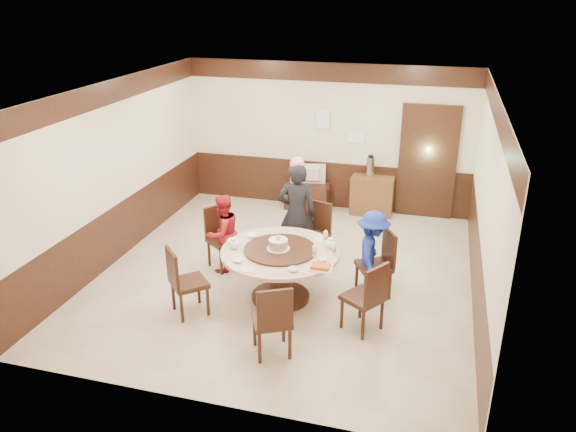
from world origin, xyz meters
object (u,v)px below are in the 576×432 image
(thermos, at_px, (370,167))
(person_standing, at_px, (297,214))
(person_red, at_px, (223,233))
(birthday_cake, at_px, (278,244))
(television, at_px, (308,174))
(tv_stand, at_px, (307,196))
(banquet_table, at_px, (280,265))
(person_blue, at_px, (372,254))
(shrimp_platter, at_px, (320,268))
(side_cabinet, at_px, (372,196))

(thermos, bearing_deg, person_standing, -109.00)
(person_standing, distance_m, person_red, 1.17)
(birthday_cake, xyz_separation_m, television, (-0.43, 3.50, -0.15))
(tv_stand, bearing_deg, television, 0.00)
(banquet_table, relative_size, television, 2.37)
(person_blue, bearing_deg, person_standing, 56.75)
(person_blue, xyz_separation_m, tv_stand, (-1.65, 2.99, -0.38))
(television, bearing_deg, shrimp_platter, 95.84)
(person_blue, bearing_deg, birthday_cake, 106.82)
(person_red, bearing_deg, banquet_table, 89.86)
(tv_stand, bearing_deg, shrimp_platter, -74.17)
(person_standing, relative_size, television, 2.41)
(person_blue, height_order, birthday_cake, person_blue)
(banquet_table, height_order, person_blue, person_blue)
(birthday_cake, bearing_deg, thermos, 77.68)
(banquet_table, relative_size, person_standing, 0.98)
(birthday_cake, bearing_deg, person_red, 149.35)
(person_standing, distance_m, person_blue, 1.44)
(person_standing, xyz_separation_m, television, (-0.39, 2.33, -0.13))
(banquet_table, relative_size, side_cabinet, 2.04)
(person_blue, xyz_separation_m, shrimp_platter, (-0.55, -0.89, 0.15))
(person_standing, relative_size, person_red, 1.35)
(person_red, relative_size, shrimp_platter, 4.09)
(person_red, distance_m, television, 2.94)
(person_blue, distance_m, shrimp_platter, 1.06)
(side_cabinet, bearing_deg, thermos, 180.00)
(shrimp_platter, relative_size, tv_stand, 0.35)
(person_standing, distance_m, thermos, 2.50)
(shrimp_platter, bearing_deg, person_blue, 58.11)
(person_red, xyz_separation_m, side_cabinet, (1.90, 2.90, -0.24))
(banquet_table, distance_m, tv_stand, 3.52)
(shrimp_platter, bearing_deg, person_red, 149.73)
(tv_stand, relative_size, thermos, 2.24)
(person_red, bearing_deg, television, -163.26)
(birthday_cake, relative_size, side_cabinet, 0.40)
(banquet_table, height_order, side_cabinet, banquet_table)
(banquet_table, height_order, tv_stand, banquet_table)
(thermos, bearing_deg, tv_stand, -178.57)
(birthday_cake, bearing_deg, banquet_table, 42.06)
(banquet_table, xyz_separation_m, shrimp_platter, (0.65, -0.40, 0.24))
(banquet_table, bearing_deg, tv_stand, 97.40)
(side_cabinet, bearing_deg, person_standing, -110.37)
(tv_stand, bearing_deg, side_cabinet, 1.36)
(shrimp_platter, height_order, thermos, thermos)
(person_blue, bearing_deg, thermos, 2.84)
(birthday_cake, height_order, shrimp_platter, birthday_cake)
(shrimp_platter, xyz_separation_m, thermos, (0.10, 3.91, 0.16))
(person_standing, xyz_separation_m, side_cabinet, (0.88, 2.36, -0.45))
(person_standing, distance_m, tv_stand, 2.43)
(birthday_cake, bearing_deg, television, 97.01)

